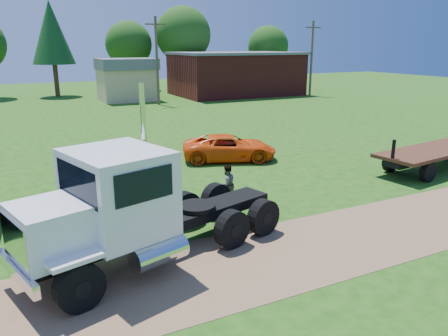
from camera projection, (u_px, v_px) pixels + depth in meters
name	position (u px, v px, depth m)	size (l,w,h in m)	color
ground	(324.00, 243.00, 14.11)	(140.00, 140.00, 0.00)	#19470F
dirt_track	(324.00, 243.00, 14.11)	(120.00, 4.20, 0.01)	brown
white_semi_tractor	(123.00, 209.00, 12.21)	(8.70, 4.88, 5.15)	black
orange_pickup	(229.00, 148.00, 24.13)	(2.37, 5.13, 1.43)	#E74A0A
flatbed_trailer	(438.00, 153.00, 22.37)	(8.01, 3.31, 1.99)	#3C2313
spectator_b	(227.00, 184.00, 17.51)	(0.77, 0.60, 1.59)	#999999
brick_building	(236.00, 73.00, 55.56)	(15.40, 10.40, 5.30)	maroon
tan_shed	(127.00, 79.00, 49.61)	(6.20, 5.40, 4.70)	tan
utility_poles	(157.00, 59.00, 45.54)	(42.20, 0.28, 9.00)	#473A28
tree_row	(97.00, 40.00, 55.88)	(57.01, 10.15, 11.38)	#382217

